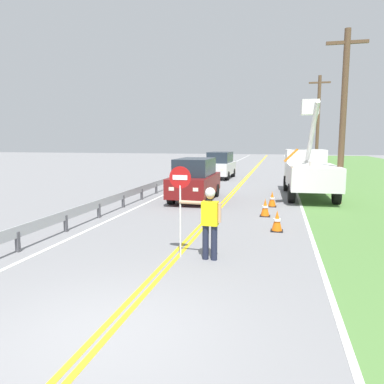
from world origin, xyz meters
TOP-DOWN VIEW (x-y plane):
  - ground_plane at (0.00, 0.00)m, footprint 160.00×160.00m
  - centerline_yellow_left at (-0.09, 20.00)m, footprint 0.11×110.00m
  - centerline_yellow_right at (0.09, 20.00)m, footprint 0.11×110.00m
  - edge_line_right at (3.60, 20.00)m, footprint 0.12×110.00m
  - edge_line_left at (-3.60, 20.00)m, footprint 0.12×110.00m
  - flagger_worker at (0.91, 3.90)m, footprint 1.09×0.27m
  - stop_sign_paddle at (0.15, 3.95)m, footprint 0.56×0.04m
  - utility_bucket_truck at (4.11, 15.87)m, footprint 2.67×6.89m
  - oncoming_suv_nearest at (-1.53, 12.92)m, footprint 1.92×4.61m
  - oncoming_suv_second at (-2.03, 24.13)m, footprint 2.04×4.66m
  - utility_pole_near at (5.35, 13.46)m, footprint 1.80×0.28m
  - utility_pole_mid at (5.73, 29.34)m, footprint 1.80×0.28m
  - traffic_cone_lead at (2.54, 7.28)m, footprint 0.40×0.40m
  - traffic_cone_mid at (2.07, 9.67)m, footprint 0.40×0.40m
  - traffic_cone_tail at (2.29, 11.95)m, footprint 0.40×0.40m
  - guardrail_left_shoulder at (-4.20, 15.90)m, footprint 0.10×32.00m

SIDE VIEW (x-z plane):
  - ground_plane at x=0.00m, z-range 0.00..0.00m
  - centerline_yellow_left at x=-0.09m, z-range 0.00..0.01m
  - centerline_yellow_right at x=0.09m, z-range 0.00..0.01m
  - edge_line_right at x=3.60m, z-range 0.00..0.01m
  - edge_line_left at x=-3.60m, z-range 0.00..0.01m
  - traffic_cone_lead at x=2.54m, z-range -0.01..0.69m
  - traffic_cone_mid at x=2.07m, z-range -0.01..0.69m
  - traffic_cone_tail at x=2.29m, z-range -0.01..0.69m
  - guardrail_left_shoulder at x=-4.20m, z-range 0.16..0.87m
  - flagger_worker at x=0.91m, z-range 0.13..1.96m
  - oncoming_suv_nearest at x=-1.53m, z-range 0.01..2.11m
  - oncoming_suv_second at x=-2.03m, z-range 0.01..2.11m
  - utility_bucket_truck at x=4.11m, z-range -1.19..4.00m
  - stop_sign_paddle at x=0.15m, z-range 0.54..2.87m
  - utility_pole_near at x=5.35m, z-range 0.18..8.12m
  - utility_pole_mid at x=5.73m, z-range 0.18..8.73m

